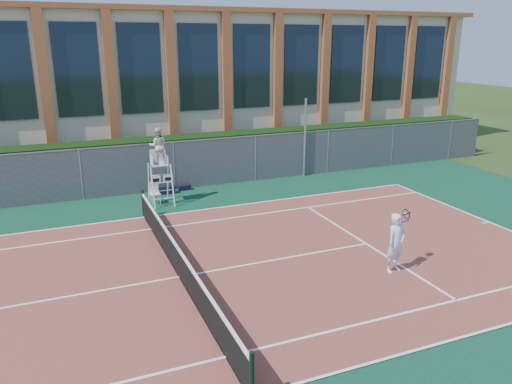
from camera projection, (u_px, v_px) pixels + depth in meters
name	position (u px, v px, depth m)	size (l,w,h in m)	color
ground	(179.00, 278.00, 14.40)	(120.00, 120.00, 0.00)	#233814
apron	(171.00, 264.00, 15.29)	(36.00, 20.00, 0.01)	#0C3725
tennis_court	(179.00, 277.00, 14.40)	(23.77, 10.97, 0.02)	brown
tennis_net	(179.00, 261.00, 14.25)	(0.10, 11.30, 1.10)	black
fence	(129.00, 170.00, 21.86)	(40.00, 0.06, 2.20)	#595E60
hedge	(125.00, 164.00, 22.92)	(40.00, 1.40, 2.20)	black
building	(101.00, 84.00, 29.06)	(45.00, 10.60, 8.22)	beige
steel_pole	(305.00, 138.00, 24.66)	(0.12, 0.12, 3.89)	#9EA0A5
umpire_chair	(158.00, 148.00, 20.30)	(0.91, 1.39, 3.24)	white
plastic_chair	(154.00, 191.00, 20.81)	(0.43, 0.43, 0.89)	silver
sports_bag_near	(166.00, 190.00, 22.22)	(0.81, 0.33, 0.35)	black
sports_bag_far	(185.00, 188.00, 22.78)	(0.56, 0.24, 0.23)	black
tennis_player	(396.00, 243.00, 14.51)	(1.03, 0.73, 1.79)	#D4DEFF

